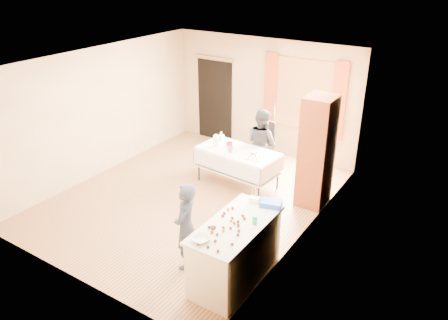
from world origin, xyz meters
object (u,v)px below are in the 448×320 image
Objects in this scene: chair at (262,153)px; woman at (262,143)px; cabinet at (317,152)px; counter at (235,251)px; girl at (186,226)px; party_table at (238,164)px.

woman reaches higher than chair.
counter is (-0.10, -2.58, -0.57)m from cabinet.
chair is at bearing 175.68° from girl.
woman reaches higher than party_table.
girl reaches higher than party_table.
counter is at bearing -59.92° from chair.
counter is at bearing -54.47° from party_table.
chair is (-1.46, 3.47, -0.15)m from counter.
chair is 3.70m from girl.
party_table is 1.25× the size of girl.
girl is at bearing -169.28° from counter.
counter is 0.90× the size of party_table.
counter reaches higher than party_table.
chair is at bearing 150.11° from cabinet.
cabinet is 1.22× the size of party_table.
party_table is at bearing -174.31° from cabinet.
girl reaches higher than chair.
woman is at bearing 112.24° from counter.
cabinet is at bearing 147.29° from girl.
cabinet is 2.64m from counter.
cabinet is at bearing 87.78° from counter.
party_table is 2.67m from girl.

